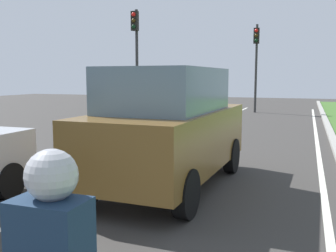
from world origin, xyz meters
name	(u,v)px	position (x,y,z in m)	size (l,w,h in m)	color
ground_plane	(193,147)	(0.00, 14.00, 0.00)	(60.00, 60.00, 0.00)	#383533
lane_line_center	(171,145)	(-0.70, 14.00, 0.00)	(0.12, 32.00, 0.01)	silver
lane_line_right_edge	(319,154)	(3.60, 14.00, 0.00)	(0.12, 32.00, 0.01)	silver
car_suv_ahead	(169,127)	(0.78, 9.64, 1.17)	(2.10, 4.56, 2.28)	brown
rider_person	(54,250)	(2.01, 4.40, 1.19)	(0.50, 0.40, 1.16)	#192D47
traffic_light_overhead_left	(136,45)	(-4.59, 19.95, 3.65)	(0.32, 0.50, 5.31)	#2D2D2D
traffic_light_far_median	(256,53)	(0.28, 26.37, 3.52)	(0.32, 0.50, 5.21)	#2D2D2D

